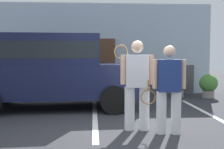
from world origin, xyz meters
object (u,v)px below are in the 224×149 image
object	(u,v)px
tennis_player_man	(137,84)
tennis_player_woman	(169,89)
potted_plant_by_porch	(178,84)
potted_plant_secondary	(208,85)
parked_suv	(51,68)

from	to	relation	value
tennis_player_man	tennis_player_woman	bearing A→B (deg)	156.55
potted_plant_by_porch	potted_plant_secondary	bearing A→B (deg)	-15.63
parked_suv	potted_plant_secondary	distance (m)	5.48
parked_suv	tennis_player_woman	world-z (taller)	parked_suv
potted_plant_by_porch	tennis_player_woman	bearing A→B (deg)	-108.69
parked_suv	potted_plant_secondary	size ratio (longest dim) A/B	5.66
tennis_player_woman	potted_plant_by_porch	xyz separation A→B (m)	(1.57, 4.65, -0.40)
parked_suv	potted_plant_secondary	xyz separation A→B (m)	(5.18, 1.64, -0.69)
tennis_player_man	potted_plant_secondary	xyz separation A→B (m)	(3.14, 4.06, -0.48)
parked_suv	tennis_player_woman	xyz separation A→B (m)	(2.61, -2.73, -0.28)
tennis_player_woman	potted_plant_by_porch	size ratio (longest dim) A/B	1.99
tennis_player_woman	potted_plant_secondary	world-z (taller)	tennis_player_woman
potted_plant_by_porch	parked_suv	bearing A→B (deg)	-155.35
tennis_player_man	potted_plant_secondary	world-z (taller)	tennis_player_man
parked_suv	potted_plant_by_porch	distance (m)	4.65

